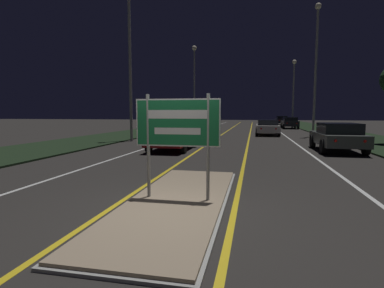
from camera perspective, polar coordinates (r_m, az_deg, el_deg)
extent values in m
plane|color=#282623|center=(6.06, -4.02, -12.53)|extent=(160.00, 160.00, 0.00)
cube|color=#999993|center=(6.55, -2.71, -10.86)|extent=(2.07, 6.21, 0.05)
cube|color=gray|center=(6.55, -2.71, -10.65)|extent=(1.95, 6.09, 0.10)
cube|color=black|center=(27.89, -11.72, 1.92)|extent=(5.00, 100.00, 0.08)
cube|color=black|center=(26.80, 28.88, 1.15)|extent=(5.00, 100.00, 0.08)
cube|color=gold|center=(30.72, 6.46, 2.29)|extent=(0.12, 70.00, 0.01)
cube|color=gold|center=(30.59, 11.04, 2.20)|extent=(0.12, 70.00, 0.01)
cube|color=silver|center=(31.13, 1.00, 2.37)|extent=(0.12, 70.00, 0.01)
cube|color=silver|center=(30.70, 16.60, 2.08)|extent=(0.12, 70.00, 0.01)
cube|color=silver|center=(31.82, -4.32, 2.44)|extent=(0.10, 70.00, 0.01)
cube|color=silver|center=(31.11, 22.12, 1.94)|extent=(0.10, 70.00, 0.01)
cylinder|color=#9E9E99|center=(6.51, -8.31, -0.40)|extent=(0.07, 0.07, 2.21)
cylinder|color=#9E9E99|center=(6.19, 3.08, -0.68)|extent=(0.07, 0.07, 2.21)
cube|color=#19703D|center=(6.28, -2.78, 4.08)|extent=(1.81, 0.04, 1.00)
cube|color=white|center=(6.26, -2.83, 4.07)|extent=(1.81, 0.00, 1.00)
cube|color=#19703D|center=(6.26, -2.84, 4.07)|extent=(1.75, 0.01, 0.94)
cube|color=white|center=(6.25, -2.86, 5.67)|extent=(1.26, 0.01, 0.18)
cube|color=white|center=(6.26, -2.84, 2.47)|extent=(0.99, 0.01, 0.14)
cylinder|color=#9E9E99|center=(21.09, -11.73, 15.29)|extent=(0.18, 0.18, 10.80)
cylinder|color=#9E9E99|center=(41.85, 0.44, 10.48)|extent=(0.18, 0.18, 10.53)
sphere|color=#F9EAC6|center=(42.64, 0.44, 17.81)|extent=(0.64, 0.64, 0.64)
cylinder|color=#9E9E99|center=(26.88, 22.46, 12.30)|extent=(0.18, 0.18, 10.23)
sphere|color=#F9EAC6|center=(28.00, 22.92, 23.05)|extent=(0.50, 0.50, 0.50)
cylinder|color=#9E9E99|center=(41.37, 18.72, 8.68)|extent=(0.18, 0.18, 8.30)
sphere|color=#F9EAC6|center=(41.83, 18.93, 14.59)|extent=(0.54, 0.54, 0.54)
cube|color=#4C514C|center=(16.70, 25.89, 0.93)|extent=(1.90, 4.25, 0.56)
cube|color=black|center=(16.42, 26.19, 2.71)|extent=(1.67, 2.21, 0.51)
sphere|color=red|center=(14.52, 25.67, 0.56)|extent=(0.14, 0.14, 0.14)
sphere|color=red|center=(14.85, 30.08, 0.45)|extent=(0.14, 0.14, 0.14)
cylinder|color=black|center=(17.82, 21.98, 0.45)|extent=(0.22, 0.72, 0.72)
cylinder|color=black|center=(18.23, 27.61, 0.32)|extent=(0.22, 0.72, 0.72)
cylinder|color=black|center=(15.24, 23.73, -0.47)|extent=(0.22, 0.72, 0.72)
cylinder|color=black|center=(15.73, 30.22, -0.59)|extent=(0.22, 0.72, 0.72)
cube|color=silver|center=(27.08, 14.15, 2.94)|extent=(1.85, 4.69, 0.58)
cube|color=black|center=(26.78, 14.20, 4.01)|extent=(1.63, 2.44, 0.45)
sphere|color=red|center=(24.74, 13.05, 2.87)|extent=(0.14, 0.14, 0.14)
sphere|color=red|center=(24.79, 15.71, 2.81)|extent=(0.14, 0.14, 0.14)
cylinder|color=black|center=(28.52, 12.23, 2.54)|extent=(0.22, 0.63, 0.63)
cylinder|color=black|center=(28.60, 15.79, 2.46)|extent=(0.22, 0.63, 0.63)
cylinder|color=black|center=(25.62, 12.29, 2.17)|extent=(0.22, 0.63, 0.63)
cylinder|color=black|center=(25.70, 16.25, 2.09)|extent=(0.22, 0.63, 0.63)
cube|color=black|center=(39.60, 18.10, 3.77)|extent=(1.77, 4.55, 0.64)
cube|color=black|center=(39.32, 18.17, 4.55)|extent=(1.55, 2.37, 0.45)
sphere|color=red|center=(37.30, 17.65, 3.80)|extent=(0.14, 0.14, 0.14)
sphere|color=red|center=(37.43, 19.32, 3.75)|extent=(0.14, 0.14, 0.14)
cylinder|color=black|center=(40.93, 16.70, 3.42)|extent=(0.22, 0.65, 0.65)
cylinder|color=black|center=(41.11, 19.04, 3.36)|extent=(0.22, 0.65, 0.65)
cylinder|color=black|center=(38.12, 17.06, 3.25)|extent=(0.22, 0.65, 0.65)
cylinder|color=black|center=(38.32, 19.57, 3.18)|extent=(0.22, 0.65, 0.65)
cube|color=black|center=(51.64, 16.68, 4.26)|extent=(1.78, 4.65, 0.70)
cube|color=black|center=(51.36, 16.73, 4.89)|extent=(1.57, 2.42, 0.45)
sphere|color=red|center=(49.30, 16.27, 4.31)|extent=(0.14, 0.14, 0.14)
sphere|color=red|center=(49.40, 17.55, 4.27)|extent=(0.14, 0.14, 0.14)
cylinder|color=black|center=(53.03, 15.62, 3.95)|extent=(0.22, 0.64, 0.64)
cylinder|color=black|center=(53.17, 17.45, 3.90)|extent=(0.22, 0.64, 0.64)
cylinder|color=black|center=(50.15, 15.84, 3.85)|extent=(0.22, 0.64, 0.64)
cylinder|color=black|center=(50.30, 17.78, 3.79)|extent=(0.22, 0.64, 0.64)
cube|color=maroon|center=(15.73, -3.60, 1.30)|extent=(1.83, 4.30, 0.68)
cube|color=black|center=(15.94, -3.37, 3.54)|extent=(1.61, 2.24, 0.53)
sphere|color=white|center=(13.87, -8.20, 0.99)|extent=(0.14, 0.14, 0.14)
sphere|color=white|center=(13.53, -3.66, 0.92)|extent=(0.14, 0.14, 0.14)
cylinder|color=black|center=(14.76, -8.25, -0.37)|extent=(0.22, 0.64, 0.64)
cylinder|color=black|center=(14.26, -1.60, -0.53)|extent=(0.22, 0.64, 0.64)
cylinder|color=black|center=(17.28, -5.24, 0.57)|extent=(0.22, 0.64, 0.64)
cylinder|color=black|center=(16.85, 0.48, 0.46)|extent=(0.22, 0.64, 0.64)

